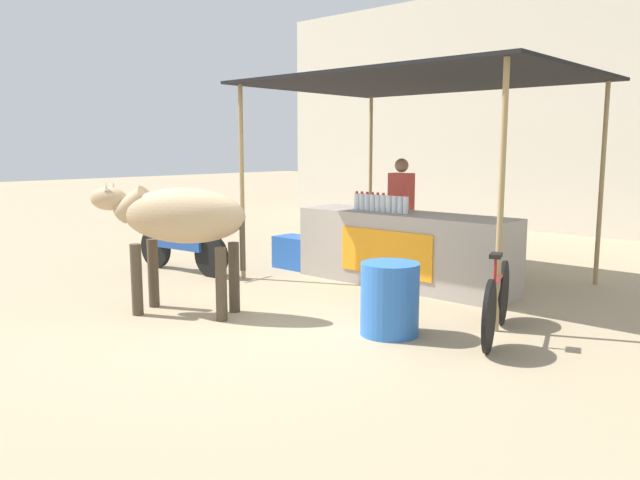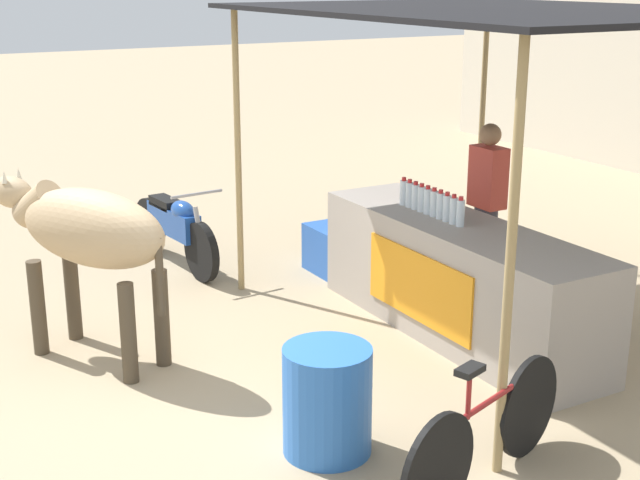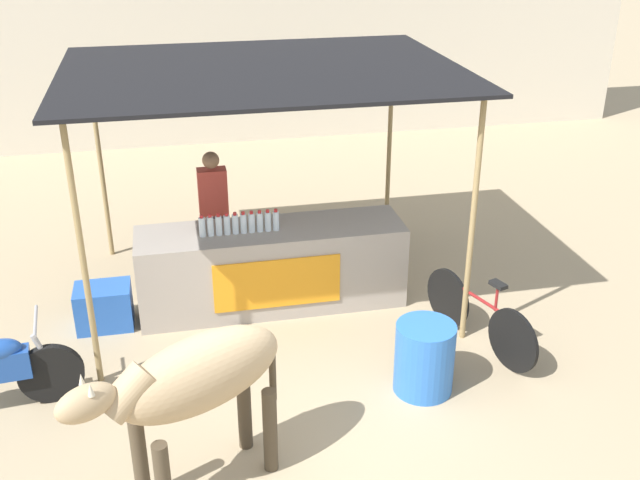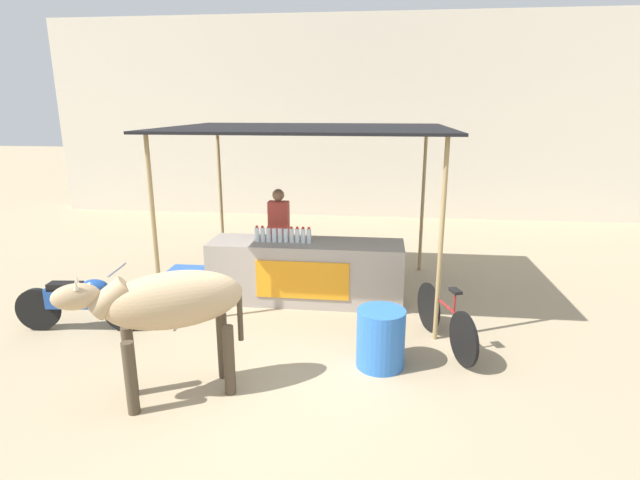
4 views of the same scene
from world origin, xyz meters
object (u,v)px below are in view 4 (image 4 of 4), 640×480
object	(u,v)px
water_barrel	(381,338)
bicycle_leaning	(445,320)
cooler_box	(189,283)
stall_counter	(306,272)
motorcycle_parked	(82,301)
vendor_behind_counter	(279,236)
cow	(168,305)

from	to	relation	value
water_barrel	bicycle_leaning	size ratio (longest dim) A/B	0.45
cooler_box	stall_counter	bearing A→B (deg)	2.96
water_barrel	motorcycle_parked	size ratio (longest dim) A/B	0.39
bicycle_leaning	water_barrel	bearing A→B (deg)	-143.16
vendor_behind_counter	cooler_box	world-z (taller)	vendor_behind_counter
cooler_box	water_barrel	bearing A→B (deg)	-31.02
bicycle_leaning	motorcycle_parked	bearing A→B (deg)	-178.64
stall_counter	motorcycle_parked	xyz separation A→B (m)	(-2.87, -1.44, -0.05)
cow	bicycle_leaning	xyz separation A→B (m)	(2.99, 1.49, -0.69)
water_barrel	bicycle_leaning	world-z (taller)	bicycle_leaning
bicycle_leaning	cooler_box	bearing A→B (deg)	162.42
stall_counter	motorcycle_parked	bearing A→B (deg)	-153.41
stall_counter	cow	size ratio (longest dim) A/B	1.69
motorcycle_parked	water_barrel	bearing A→B (deg)	-6.99
vendor_behind_counter	bicycle_leaning	size ratio (longest dim) A/B	1.04
stall_counter	cooler_box	size ratio (longest dim) A/B	5.00
cooler_box	water_barrel	distance (m)	3.56
stall_counter	cow	distance (m)	3.04
vendor_behind_counter	cow	bearing A→B (deg)	-96.96
water_barrel	motorcycle_parked	xyz separation A→B (m)	(-4.03, 0.49, 0.07)
cooler_box	motorcycle_parked	size ratio (longest dim) A/B	0.33
cow	cooler_box	bearing A→B (deg)	107.87
stall_counter	bicycle_leaning	xyz separation A→B (m)	(1.98, -1.32, -0.13)
stall_counter	bicycle_leaning	size ratio (longest dim) A/B	1.89
cow	vendor_behind_counter	bearing A→B (deg)	83.04
motorcycle_parked	cow	bearing A→B (deg)	-36.47
cooler_box	water_barrel	xyz separation A→B (m)	(3.05, -1.83, 0.11)
cow	motorcycle_parked	distance (m)	2.39
cooler_box	bicycle_leaning	xyz separation A→B (m)	(3.86, -1.22, 0.11)
cow	bicycle_leaning	world-z (taller)	cow
stall_counter	vendor_behind_counter	size ratio (longest dim) A/B	1.82
stall_counter	cow	bearing A→B (deg)	-109.70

